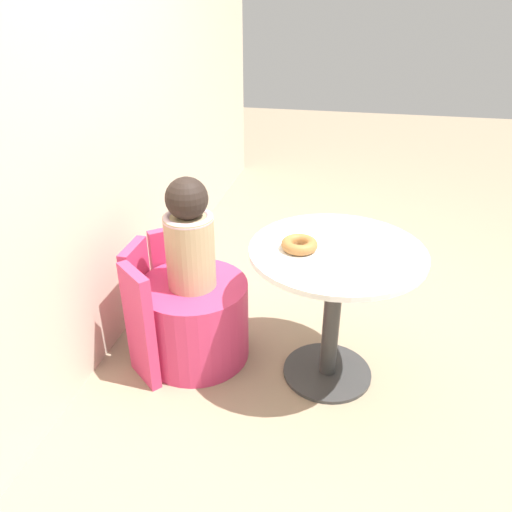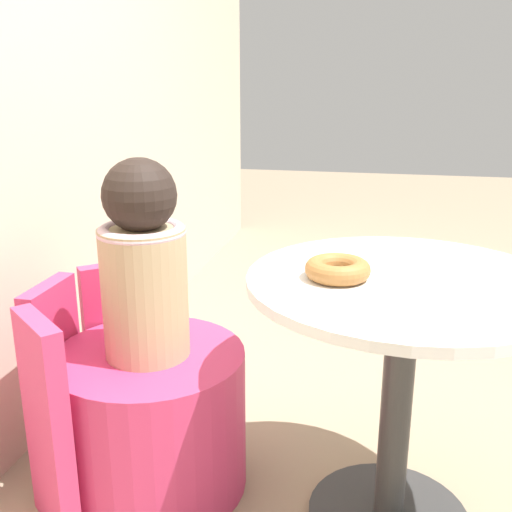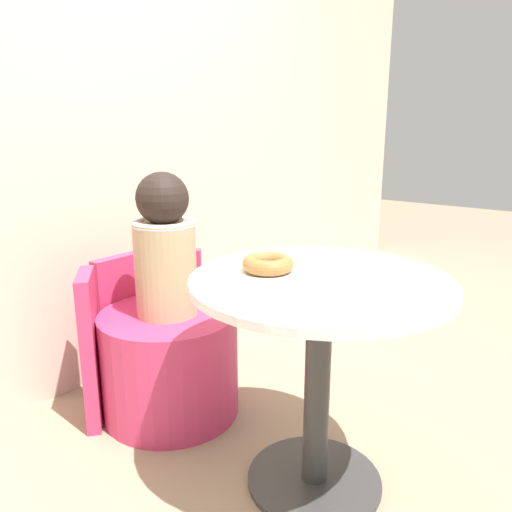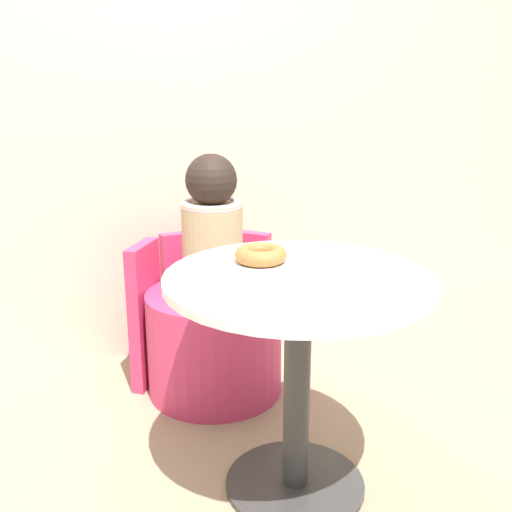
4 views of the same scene
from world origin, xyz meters
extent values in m
cylinder|color=#333333|center=(-0.02, -0.02, 0.34)|extent=(0.08, 0.08, 0.64)
cylinder|color=white|center=(-0.02, -0.02, 0.67)|extent=(0.76, 0.76, 0.02)
cylinder|color=#C63360|center=(0.00, 0.64, 0.21)|extent=(0.53, 0.53, 0.41)
cube|color=#C63360|center=(0.00, 0.93, 0.30)|extent=(0.23, 0.05, 0.59)
cube|color=#C63360|center=(0.22, 0.83, 0.30)|extent=(0.18, 0.20, 0.59)
cube|color=#C63360|center=(-0.22, 0.83, 0.30)|extent=(0.18, 0.20, 0.59)
cylinder|color=tan|center=(0.00, 0.64, 0.59)|extent=(0.23, 0.23, 0.35)
torus|color=beige|center=(0.00, 0.64, 0.76)|extent=(0.23, 0.23, 0.04)
sphere|color=black|center=(0.00, 0.64, 0.85)|extent=(0.19, 0.19, 0.19)
torus|color=#9E6633|center=(-0.05, 0.14, 0.71)|extent=(0.15, 0.15, 0.05)
camera|label=1|loc=(-1.93, -0.07, 1.65)|focal=35.00mm
camera|label=2|loc=(-1.40, 0.05, 1.14)|focal=42.00mm
camera|label=3|loc=(-1.21, -0.70, 1.11)|focal=35.00mm
camera|label=4|loc=(-0.82, -1.37, 1.20)|focal=42.00mm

